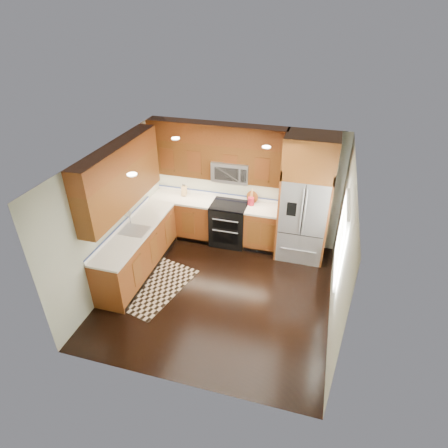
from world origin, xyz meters
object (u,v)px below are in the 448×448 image
(refrigerator, at_px, (305,199))
(rug, at_px, (155,286))
(knife_block, at_px, (184,191))
(utensil_crock, at_px, (251,200))
(range, at_px, (229,224))

(refrigerator, distance_m, rug, 3.35)
(knife_block, height_order, utensil_crock, utensil_crock)
(knife_block, relative_size, utensil_crock, 0.73)
(range, distance_m, utensil_crock, 0.75)
(knife_block, bearing_deg, rug, -86.50)
(refrigerator, height_order, knife_block, refrigerator)
(rug, bearing_deg, refrigerator, 49.88)
(rug, height_order, utensil_crock, utensil_crock)
(refrigerator, relative_size, knife_block, 9.68)
(utensil_crock, bearing_deg, rug, -125.30)
(range, height_order, knife_block, knife_block)
(range, relative_size, utensil_crock, 2.56)
(range, relative_size, refrigerator, 0.36)
(rug, relative_size, utensil_crock, 4.31)
(utensil_crock, bearing_deg, range, -165.59)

